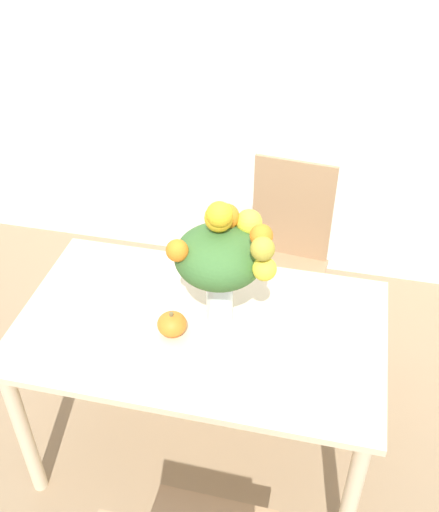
# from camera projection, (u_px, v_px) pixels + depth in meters

# --- Properties ---
(ground_plane) EXTENTS (12.00, 12.00, 0.00)m
(ground_plane) POSITION_uv_depth(u_px,v_px,m) (203.00, 445.00, 2.73)
(ground_plane) COLOR #8E7556
(wall_back) EXTENTS (8.00, 0.06, 2.70)m
(wall_back) POSITION_uv_depth(u_px,v_px,m) (268.00, 44.00, 3.00)
(wall_back) COLOR white
(wall_back) RESTS_ON ground_plane
(dining_table) EXTENTS (1.38, 0.81, 0.77)m
(dining_table) POSITION_uv_depth(u_px,v_px,m) (200.00, 344.00, 2.32)
(dining_table) COLOR beige
(dining_table) RESTS_ON ground_plane
(flower_vase) EXTENTS (0.37, 0.32, 0.53)m
(flower_vase) POSITION_uv_depth(u_px,v_px,m) (222.00, 257.00, 2.08)
(flower_vase) COLOR silver
(flower_vase) RESTS_ON dining_table
(pumpkin) EXTENTS (0.11, 0.11, 0.10)m
(pumpkin) POSITION_uv_depth(u_px,v_px,m) (172.00, 324.00, 2.19)
(pumpkin) COLOR orange
(pumpkin) RESTS_ON dining_table
(dining_chair_near_window) EXTENTS (0.46, 0.46, 0.99)m
(dining_chair_near_window) POSITION_uv_depth(u_px,v_px,m) (284.00, 258.00, 3.01)
(dining_chair_near_window) COLOR #9E7A56
(dining_chair_near_window) RESTS_ON ground_plane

